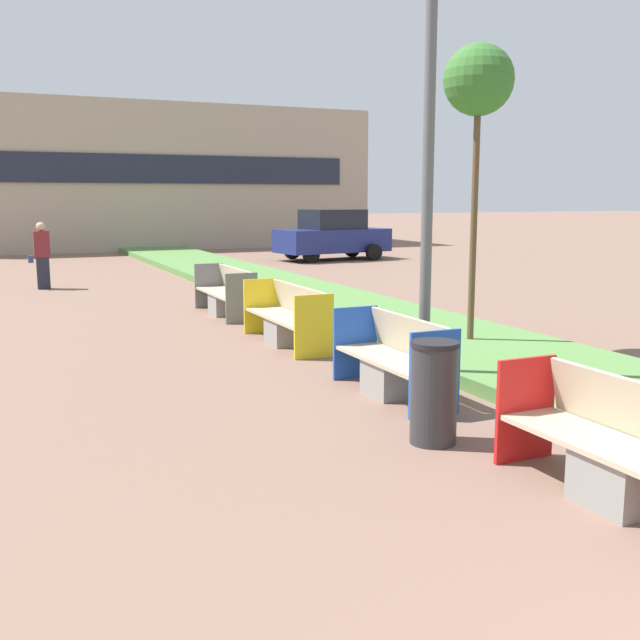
{
  "coord_description": "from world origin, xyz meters",
  "views": [
    {
      "loc": [
        -3.41,
        -0.59,
        2.35
      ],
      "look_at": [
        0.9,
        9.0,
        0.6
      ],
      "focal_mm": 42.0,
      "sensor_mm": 36.0,
      "label": 1
    }
  ],
  "objects_px": {
    "litter_bin": "(434,392)",
    "parked_car_distant": "(333,235)",
    "bench_blue_frame": "(394,365)",
    "bench_red_frame": "(624,458)",
    "bench_grey_frame": "(226,296)",
    "sapling_tree_near": "(478,85)",
    "pedestrian_walking": "(42,255)",
    "bench_yellow_frame": "(288,321)"
  },
  "relations": [
    {
      "from": "bench_blue_frame",
      "to": "bench_yellow_frame",
      "type": "distance_m",
      "value": 3.41
    },
    {
      "from": "bench_blue_frame",
      "to": "parked_car_distant",
      "type": "height_order",
      "value": "parked_car_distant"
    },
    {
      "from": "bench_blue_frame",
      "to": "bench_red_frame",
      "type": "bearing_deg",
      "value": -89.93
    },
    {
      "from": "bench_yellow_frame",
      "to": "bench_grey_frame",
      "type": "bearing_deg",
      "value": 90.02
    },
    {
      "from": "sapling_tree_near",
      "to": "pedestrian_walking",
      "type": "xyz_separation_m",
      "value": [
        -5.39,
        10.86,
        -3.08
      ]
    },
    {
      "from": "parked_car_distant",
      "to": "pedestrian_walking",
      "type": "bearing_deg",
      "value": -162.9
    },
    {
      "from": "sapling_tree_near",
      "to": "parked_car_distant",
      "type": "xyz_separation_m",
      "value": [
        5.11,
        15.85,
        -3.03
      ]
    },
    {
      "from": "bench_red_frame",
      "to": "bench_grey_frame",
      "type": "distance_m",
      "value": 10.22
    },
    {
      "from": "pedestrian_walking",
      "to": "parked_car_distant",
      "type": "xyz_separation_m",
      "value": [
        10.5,
        4.99,
        0.05
      ]
    },
    {
      "from": "bench_grey_frame",
      "to": "litter_bin",
      "type": "xyz_separation_m",
      "value": [
        -0.52,
        -8.38,
        0.13
      ]
    },
    {
      "from": "pedestrian_walking",
      "to": "bench_grey_frame",
      "type": "bearing_deg",
      "value": -63.18
    },
    {
      "from": "bench_yellow_frame",
      "to": "litter_bin",
      "type": "bearing_deg",
      "value": -95.91
    },
    {
      "from": "litter_bin",
      "to": "pedestrian_walking",
      "type": "distance_m",
      "value": 14.56
    },
    {
      "from": "pedestrian_walking",
      "to": "parked_car_distant",
      "type": "bearing_deg",
      "value": 25.43
    },
    {
      "from": "bench_blue_frame",
      "to": "sapling_tree_near",
      "type": "distance_m",
      "value": 4.67
    },
    {
      "from": "bench_red_frame",
      "to": "sapling_tree_near",
      "type": "distance_m",
      "value": 6.84
    },
    {
      "from": "sapling_tree_near",
      "to": "pedestrian_walking",
      "type": "relative_size",
      "value": 2.67
    },
    {
      "from": "parked_car_distant",
      "to": "bench_blue_frame",
      "type": "bearing_deg",
      "value": -121.32
    },
    {
      "from": "bench_yellow_frame",
      "to": "bench_grey_frame",
      "type": "xyz_separation_m",
      "value": [
        -0.0,
        3.3,
        -0.0
      ]
    },
    {
      "from": "parked_car_distant",
      "to": "litter_bin",
      "type": "bearing_deg",
      "value": -120.84
    },
    {
      "from": "bench_blue_frame",
      "to": "bench_grey_frame",
      "type": "xyz_separation_m",
      "value": [
        0.0,
        6.7,
        0.01
      ]
    },
    {
      "from": "bench_grey_frame",
      "to": "sapling_tree_near",
      "type": "relative_size",
      "value": 0.49
    },
    {
      "from": "bench_yellow_frame",
      "to": "sapling_tree_near",
      "type": "distance_m",
      "value": 4.58
    },
    {
      "from": "bench_red_frame",
      "to": "litter_bin",
      "type": "height_order",
      "value": "litter_bin"
    },
    {
      "from": "bench_grey_frame",
      "to": "sapling_tree_near",
      "type": "xyz_separation_m",
      "value": [
        2.38,
        -4.89,
        3.57
      ]
    },
    {
      "from": "bench_blue_frame",
      "to": "litter_bin",
      "type": "bearing_deg",
      "value": -107.26
    },
    {
      "from": "bench_red_frame",
      "to": "litter_bin",
      "type": "relative_size",
      "value": 2.28
    },
    {
      "from": "sapling_tree_near",
      "to": "pedestrian_walking",
      "type": "bearing_deg",
      "value": 116.42
    },
    {
      "from": "bench_blue_frame",
      "to": "parked_car_distant",
      "type": "distance_m",
      "value": 19.19
    },
    {
      "from": "bench_red_frame",
      "to": "bench_blue_frame",
      "type": "xyz_separation_m",
      "value": [
        -0.0,
        3.52,
        -0.01
      ]
    },
    {
      "from": "litter_bin",
      "to": "bench_blue_frame",
      "type": "bearing_deg",
      "value": 72.74
    },
    {
      "from": "bench_red_frame",
      "to": "bench_yellow_frame",
      "type": "bearing_deg",
      "value": 89.99
    },
    {
      "from": "bench_red_frame",
      "to": "sapling_tree_near",
      "type": "bearing_deg",
      "value": 65.95
    },
    {
      "from": "bench_blue_frame",
      "to": "sapling_tree_near",
      "type": "bearing_deg",
      "value": 37.18
    },
    {
      "from": "bench_blue_frame",
      "to": "parked_car_distant",
      "type": "bearing_deg",
      "value": 67.02
    },
    {
      "from": "bench_red_frame",
      "to": "bench_blue_frame",
      "type": "relative_size",
      "value": 1.18
    },
    {
      "from": "sapling_tree_near",
      "to": "parked_car_distant",
      "type": "bearing_deg",
      "value": 72.14
    },
    {
      "from": "litter_bin",
      "to": "parked_car_distant",
      "type": "bearing_deg",
      "value": 67.49
    },
    {
      "from": "bench_red_frame",
      "to": "pedestrian_walking",
      "type": "xyz_separation_m",
      "value": [
        -3.02,
        16.19,
        0.49
      ]
    },
    {
      "from": "bench_yellow_frame",
      "to": "litter_bin",
      "type": "xyz_separation_m",
      "value": [
        -0.53,
        -5.08,
        0.12
      ]
    },
    {
      "from": "parked_car_distant",
      "to": "sapling_tree_near",
      "type": "bearing_deg",
      "value": -116.19
    },
    {
      "from": "sapling_tree_near",
      "to": "bench_yellow_frame",
      "type": "bearing_deg",
      "value": 146.11
    }
  ]
}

